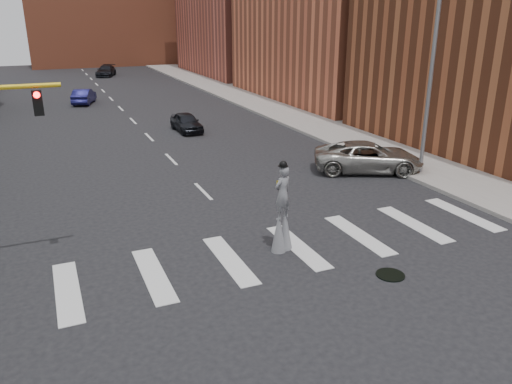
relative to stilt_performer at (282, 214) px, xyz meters
name	(u,v)px	position (x,y,z in m)	size (l,w,h in m)	color
ground_plane	(277,266)	(-0.66, -1.02, -1.33)	(160.00, 160.00, 0.00)	black
sidewalk_right	(283,111)	(11.84, 23.98, -1.24)	(5.00, 90.00, 0.18)	gray
manhole	(390,275)	(2.34, -3.02, -1.31)	(0.90, 0.90, 0.04)	black
building_backdrop	(108,8)	(5.34, 76.98, 7.67)	(26.00, 14.00, 18.00)	#C15E3C
streetlight	(429,78)	(10.24, 4.98, 3.56)	(2.05, 0.20, 9.00)	slate
stilt_performer	(282,214)	(0.00, 0.00, 0.00)	(0.82, 0.67, 3.23)	#332414
suv_crossing	(368,157)	(8.27, 6.62, -0.56)	(2.58, 5.59, 1.55)	#A7A69E
car_near	(186,122)	(2.17, 19.71, -0.68)	(1.54, 3.83, 1.30)	black
car_mid	(84,96)	(-3.34, 34.91, -0.64)	(1.47, 4.20, 1.38)	#181753
car_far	(106,71)	(1.57, 57.21, -0.61)	(2.02, 4.97, 1.44)	black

